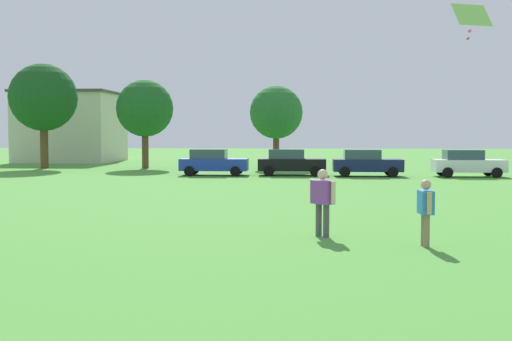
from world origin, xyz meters
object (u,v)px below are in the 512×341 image
bystander_near_trees (426,207)px  parked_car_navy_2 (366,163)px  parked_car_black_1 (291,162)px  parked_car_white_3 (467,163)px  tree_center (145,109)px  tree_far_left (43,98)px  tree_far_right (276,113)px  kite (471,17)px  parked_car_blue_0 (213,162)px  adult_bystander (323,197)px

bystander_near_trees → parked_car_navy_2: (1.04, 24.93, -0.11)m
parked_car_black_1 → parked_car_white_3: (10.96, -0.52, 0.00)m
parked_car_navy_2 → tree_center: bearing=153.7°
bystander_near_trees → tree_far_left: (-22.78, 32.22, 4.45)m
parked_car_black_1 → tree_center: 14.08m
parked_car_navy_2 → parked_car_black_1: bearing=174.2°
parked_car_navy_2 → tree_far_right: (-6.03, 8.75, 3.43)m
kite → parked_car_blue_0: size_ratio=0.28×
parked_car_black_1 → tree_far_right: (-1.28, 8.27, 3.43)m
parked_car_blue_0 → parked_car_navy_2: (9.75, -0.21, 0.00)m
adult_bystander → parked_car_navy_2: adult_bystander is taller
bystander_near_trees → parked_car_blue_0: bearing=-164.7°
tree_far_right → parked_car_black_1: bearing=-81.2°
parked_car_blue_0 → tree_far_left: size_ratio=0.54×
parked_car_blue_0 → parked_car_navy_2: size_ratio=1.00×
kite → tree_center: bearing=120.6°
bystander_near_trees → tree_far_right: 34.22m
kite → parked_car_navy_2: kite is taller
adult_bystander → bystander_near_trees: bearing=-165.3°
bystander_near_trees → parked_car_blue_0: parked_car_blue_0 is taller
parked_car_black_1 → tree_far_right: size_ratio=0.68×
bystander_near_trees → parked_car_white_3: bearing=160.0°
parked_car_blue_0 → tree_far_right: bearing=66.5°
adult_bystander → parked_car_black_1: size_ratio=0.41×
kite → tree_center: tree_center is taller
tree_center → parked_car_black_1: bearing=-33.4°
parked_car_blue_0 → parked_car_black_1: (5.00, 0.28, 0.00)m
bystander_near_trees → tree_far_right: size_ratio=0.26×
kite → tree_far_left: 37.54m
bystander_near_trees → parked_car_black_1: 25.69m
kite → tree_far_right: (-7.01, 29.63, -1.89)m
tree_far_left → tree_center: size_ratio=1.18×
parked_car_white_3 → bystander_near_trees: bearing=-106.2°
bystander_near_trees → kite: 6.91m
bystander_near_trees → parked_car_blue_0: size_ratio=0.38×
parked_car_blue_0 → tree_center: size_ratio=0.63×
parked_car_white_3 → parked_car_navy_2: bearing=179.7°
kite → parked_car_black_1: size_ratio=0.28×
parked_car_black_1 → tree_center: bearing=146.6°
bystander_near_trees → tree_center: (-15.05, 32.89, 3.62)m
kite → bystander_near_trees: bearing=-116.5°
parked_car_black_1 → tree_far_left: bearing=160.4°
parked_car_navy_2 → parked_car_white_3: bearing=-0.3°
parked_car_black_1 → parked_car_white_3: bearing=-2.7°
parked_car_blue_0 → tree_far_right: 9.93m
adult_bystander → tree_far_left: tree_far_left is taller
adult_bystander → parked_car_blue_0: size_ratio=0.41×
parked_car_blue_0 → tree_far_left: tree_far_left is taller
tree_center → tree_far_left: bearing=-175.1°
adult_bystander → bystander_near_trees: 2.75m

